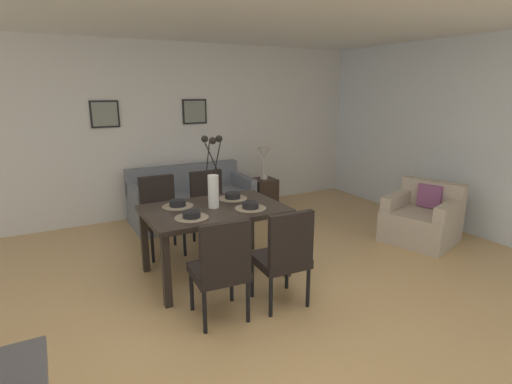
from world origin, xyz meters
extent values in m
plane|color=tan|center=(0.00, 0.00, 0.00)|extent=(9.00, 9.00, 0.00)
cube|color=silver|center=(0.00, 3.25, 1.30)|extent=(9.00, 0.10, 2.60)
cube|color=white|center=(3.65, 0.40, 1.30)|extent=(0.10, 6.30, 2.60)
cube|color=black|center=(0.07, 0.88, 0.71)|extent=(1.40, 0.95, 0.05)
cube|color=black|center=(0.71, 1.29, 0.34)|extent=(0.07, 0.07, 0.69)
cube|color=black|center=(-0.57, 1.29, 0.34)|extent=(0.07, 0.07, 0.69)
cube|color=black|center=(0.71, 0.46, 0.34)|extent=(0.07, 0.07, 0.69)
cube|color=black|center=(-0.57, 0.46, 0.34)|extent=(0.07, 0.07, 0.69)
cube|color=black|center=(-0.22, 0.10, 0.42)|extent=(0.47, 0.47, 0.08)
cube|color=black|center=(-0.23, -0.09, 0.68)|extent=(0.42, 0.09, 0.48)
cylinder|color=black|center=(-0.02, 0.27, 0.19)|extent=(0.04, 0.04, 0.38)
cylinder|color=black|center=(-0.40, 0.30, 0.19)|extent=(0.04, 0.04, 0.38)
cylinder|color=black|center=(-0.04, -0.10, 0.19)|extent=(0.04, 0.04, 0.38)
cylinder|color=black|center=(-0.42, -0.08, 0.19)|extent=(0.04, 0.04, 0.38)
cube|color=black|center=(-0.26, 1.66, 0.42)|extent=(0.45, 0.45, 0.08)
cube|color=black|center=(-0.26, 1.85, 0.68)|extent=(0.42, 0.07, 0.48)
cylinder|color=black|center=(-0.45, 1.47, 0.19)|extent=(0.04, 0.04, 0.38)
cylinder|color=black|center=(-0.07, 1.47, 0.19)|extent=(0.04, 0.04, 0.38)
cylinder|color=black|center=(-0.45, 1.85, 0.19)|extent=(0.04, 0.04, 0.38)
cylinder|color=black|center=(-0.07, 1.85, 0.19)|extent=(0.04, 0.04, 0.38)
cube|color=black|center=(0.37, 0.05, 0.42)|extent=(0.46, 0.46, 0.08)
cube|color=black|center=(0.36, -0.14, 0.68)|extent=(0.42, 0.08, 0.48)
cylinder|color=black|center=(0.57, 0.23, 0.19)|extent=(0.04, 0.04, 0.38)
cylinder|color=black|center=(0.19, 0.25, 0.19)|extent=(0.04, 0.04, 0.38)
cylinder|color=black|center=(0.55, -0.15, 0.19)|extent=(0.04, 0.04, 0.38)
cylinder|color=black|center=(0.17, -0.13, 0.19)|extent=(0.04, 0.04, 0.38)
cube|color=black|center=(0.38, 1.67, 0.42)|extent=(0.45, 0.45, 0.08)
cube|color=black|center=(0.37, 1.86, 0.68)|extent=(0.42, 0.07, 0.48)
cylinder|color=black|center=(0.19, 1.48, 0.19)|extent=(0.04, 0.04, 0.38)
cylinder|color=black|center=(0.57, 1.49, 0.19)|extent=(0.04, 0.04, 0.38)
cylinder|color=black|center=(0.18, 1.86, 0.19)|extent=(0.04, 0.04, 0.38)
cylinder|color=black|center=(0.56, 1.87, 0.19)|extent=(0.04, 0.04, 0.38)
cylinder|color=white|center=(0.07, 0.88, 0.91)|extent=(0.11, 0.11, 0.34)
cylinder|color=black|center=(0.13, 0.89, 1.24)|extent=(0.05, 0.12, 0.37)
sphere|color=black|center=(0.16, 0.90, 1.44)|extent=(0.07, 0.07, 0.07)
cylinder|color=black|center=(0.04, 0.93, 1.24)|extent=(0.08, 0.05, 0.38)
sphere|color=black|center=(0.03, 0.95, 1.44)|extent=(0.07, 0.07, 0.07)
cylinder|color=black|center=(0.05, 0.82, 1.24)|extent=(0.15, 0.06, 0.36)
sphere|color=black|center=(0.04, 0.79, 1.44)|extent=(0.07, 0.07, 0.07)
cylinder|color=#7F705B|center=(-0.24, 0.66, 0.74)|extent=(0.32, 0.32, 0.01)
cylinder|color=black|center=(-0.24, 0.66, 0.78)|extent=(0.17, 0.17, 0.06)
cylinder|color=black|center=(-0.24, 0.66, 0.79)|extent=(0.13, 0.13, 0.04)
cylinder|color=#7F705B|center=(-0.24, 1.09, 0.74)|extent=(0.32, 0.32, 0.01)
cylinder|color=black|center=(-0.24, 1.09, 0.78)|extent=(0.17, 0.17, 0.06)
cylinder|color=black|center=(-0.24, 1.09, 0.79)|extent=(0.13, 0.13, 0.04)
cylinder|color=#7F705B|center=(0.39, 0.66, 0.74)|extent=(0.32, 0.32, 0.01)
cylinder|color=black|center=(0.39, 0.66, 0.78)|extent=(0.17, 0.17, 0.06)
cylinder|color=black|center=(0.39, 0.66, 0.79)|extent=(0.13, 0.13, 0.04)
cylinder|color=#7F705B|center=(0.39, 1.09, 0.74)|extent=(0.32, 0.32, 0.01)
cylinder|color=black|center=(0.39, 1.09, 0.78)|extent=(0.17, 0.17, 0.06)
cylinder|color=black|center=(0.39, 1.09, 0.79)|extent=(0.13, 0.13, 0.04)
cube|color=slate|center=(0.45, 2.65, 0.21)|extent=(1.74, 0.84, 0.42)
cube|color=slate|center=(0.45, 2.99, 0.61)|extent=(1.74, 0.16, 0.38)
cube|color=slate|center=(1.27, 2.65, 0.52)|extent=(0.10, 0.84, 0.20)
cube|color=slate|center=(-0.37, 2.65, 0.52)|extent=(0.10, 0.84, 0.20)
cube|color=#33261E|center=(1.66, 2.63, 0.26)|extent=(0.36, 0.36, 0.52)
cylinder|color=beige|center=(1.66, 2.63, 0.56)|extent=(0.12, 0.12, 0.08)
cylinder|color=beige|center=(1.66, 2.63, 0.74)|extent=(0.02, 0.02, 0.30)
cone|color=silver|center=(1.66, 2.63, 0.94)|extent=(0.22, 0.22, 0.18)
cube|color=#B7A893|center=(2.77, 0.48, 0.20)|extent=(1.01, 1.01, 0.40)
cube|color=#B7A893|center=(3.08, 0.58, 0.57)|extent=(0.40, 0.81, 0.35)
cube|color=#B7A893|center=(2.85, 0.16, 0.49)|extent=(0.69, 0.34, 0.18)
cube|color=#B7A893|center=(2.65, 0.79, 0.49)|extent=(0.69, 0.34, 0.18)
cube|color=#8C4C7A|center=(2.98, 0.55, 0.56)|extent=(0.17, 0.31, 0.30)
cube|color=black|center=(-0.59, 3.18, 1.58)|extent=(0.39, 0.02, 0.38)
cube|color=gray|center=(-0.59, 3.17, 1.58)|extent=(0.34, 0.01, 0.33)
cube|color=black|center=(0.73, 3.18, 1.58)|extent=(0.39, 0.02, 0.38)
cube|color=gray|center=(0.73, 3.17, 1.58)|extent=(0.34, 0.01, 0.33)
camera|label=1|loc=(-1.40, -2.76, 1.93)|focal=27.78mm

